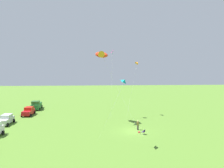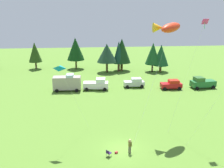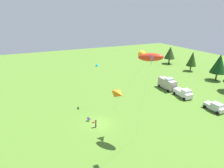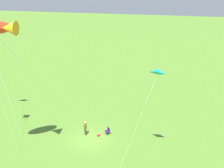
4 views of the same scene
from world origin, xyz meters
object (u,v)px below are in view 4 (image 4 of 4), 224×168
(person_kite_flyer, at_px, (85,127))
(folding_chair, at_px, (108,130))
(backpack_on_grass, at_px, (99,135))
(kite_delta_teal, at_px, (158,71))

(person_kite_flyer, bearing_deg, folding_chair, 152.94)
(backpack_on_grass, distance_m, kite_delta_teal, 11.75)
(backpack_on_grass, bearing_deg, kite_delta_teal, 152.66)
(backpack_on_grass, relative_size, kite_delta_teal, 0.03)
(folding_chair, height_order, kite_delta_teal, kite_delta_teal)
(folding_chair, xyz_separation_m, kite_delta_teal, (-5.34, 3.85, 8.99))
(folding_chair, height_order, backpack_on_grass, folding_chair)
(backpack_on_grass, height_order, kite_delta_teal, kite_delta_teal)
(folding_chair, bearing_deg, person_kite_flyer, -32.88)
(folding_chair, distance_m, backpack_on_grass, 1.19)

